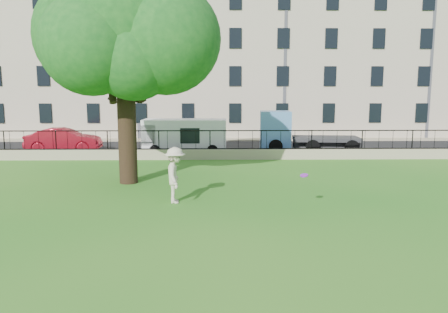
{
  "coord_description": "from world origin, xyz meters",
  "views": [
    {
      "loc": [
        0.33,
        -13.48,
        4.01
      ],
      "look_at": [
        0.66,
        3.5,
        1.45
      ],
      "focal_mm": 35.0,
      "sensor_mm": 36.0,
      "label": 1
    }
  ],
  "objects_px": {
    "white_van": "(185,137)",
    "blue_truck": "(308,131)",
    "red_sedan": "(64,140)",
    "man": "(175,175)",
    "tree": "(121,26)",
    "frisbee": "(304,175)"
  },
  "relations": [
    {
      "from": "frisbee",
      "to": "red_sedan",
      "type": "xyz_separation_m",
      "value": [
        -12.97,
        14.75,
        -0.45
      ]
    },
    {
      "from": "frisbee",
      "to": "white_van",
      "type": "xyz_separation_m",
      "value": [
        -4.89,
        13.75,
        -0.13
      ]
    },
    {
      "from": "frisbee",
      "to": "white_van",
      "type": "distance_m",
      "value": 14.6
    },
    {
      "from": "man",
      "to": "red_sedan",
      "type": "height_order",
      "value": "man"
    },
    {
      "from": "blue_truck",
      "to": "red_sedan",
      "type": "bearing_deg",
      "value": -175.03
    },
    {
      "from": "red_sedan",
      "to": "tree",
      "type": "bearing_deg",
      "value": -151.71
    },
    {
      "from": "tree",
      "to": "blue_truck",
      "type": "relative_size",
      "value": 1.58
    },
    {
      "from": "tree",
      "to": "red_sedan",
      "type": "distance_m",
      "value": 13.04
    },
    {
      "from": "blue_truck",
      "to": "man",
      "type": "bearing_deg",
      "value": -114.57
    },
    {
      "from": "red_sedan",
      "to": "blue_truck",
      "type": "xyz_separation_m",
      "value": [
        16.22,
        0.0,
        0.55
      ]
    },
    {
      "from": "red_sedan",
      "to": "blue_truck",
      "type": "distance_m",
      "value": 16.23
    },
    {
      "from": "white_van",
      "to": "blue_truck",
      "type": "bearing_deg",
      "value": 8.25
    },
    {
      "from": "man",
      "to": "frisbee",
      "type": "xyz_separation_m",
      "value": [
        4.39,
        -1.29,
        0.23
      ]
    },
    {
      "from": "white_van",
      "to": "blue_truck",
      "type": "xyz_separation_m",
      "value": [
        8.14,
        1.0,
        0.23
      ]
    },
    {
      "from": "red_sedan",
      "to": "white_van",
      "type": "distance_m",
      "value": 8.15
    },
    {
      "from": "man",
      "to": "tree",
      "type": "bearing_deg",
      "value": 31.0
    },
    {
      "from": "man",
      "to": "red_sedan",
      "type": "xyz_separation_m",
      "value": [
        -8.59,
        13.46,
        -0.22
      ]
    },
    {
      "from": "frisbee",
      "to": "man",
      "type": "bearing_deg",
      "value": 163.56
    },
    {
      "from": "man",
      "to": "blue_truck",
      "type": "xyz_separation_m",
      "value": [
        7.63,
        13.46,
        0.32
      ]
    },
    {
      "from": "tree",
      "to": "white_van",
      "type": "relative_size",
      "value": 1.91
    },
    {
      "from": "red_sedan",
      "to": "frisbee",
      "type": "bearing_deg",
      "value": -141.93
    },
    {
      "from": "white_van",
      "to": "blue_truck",
      "type": "distance_m",
      "value": 8.2
    }
  ]
}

